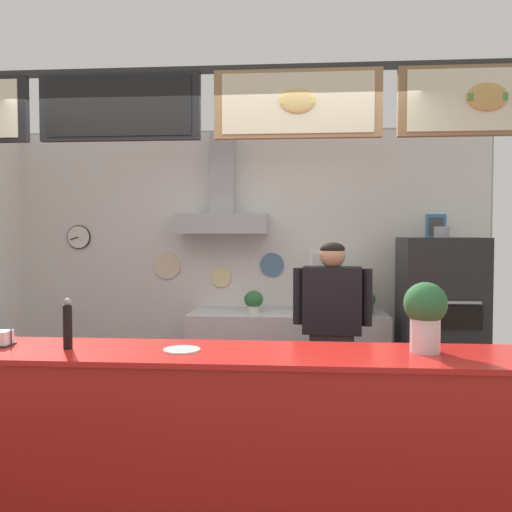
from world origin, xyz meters
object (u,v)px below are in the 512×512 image
at_px(pizza_oven, 440,326).
at_px(potted_oregano, 366,301).
at_px(potted_sage, 254,301).
at_px(basil_vase, 425,315).
at_px(napkin_holder, 1,339).
at_px(condiment_plate, 182,350).
at_px(pepper_grinder, 68,324).
at_px(espresso_machine, 336,291).
at_px(shop_worker, 332,338).

relative_size(pizza_oven, potted_oregano, 8.01).
bearing_deg(potted_sage, basil_vase, -62.94).
bearing_deg(potted_oregano, potted_sage, -176.68).
xyz_separation_m(potted_sage, napkin_holder, (-1.31, -2.27, 0.05)).
distance_m(potted_oregano, basil_vase, 2.32).
bearing_deg(basil_vase, condiment_plate, -176.56).
height_order(basil_vase, napkin_holder, basil_vase).
bearing_deg(potted_oregano, pizza_oven, -22.67).
relative_size(basil_vase, condiment_plate, 1.89).
bearing_deg(napkin_holder, potted_oregano, 44.12).
xyz_separation_m(pizza_oven, potted_sage, (-1.76, 0.21, 0.19)).
bearing_deg(pizza_oven, pepper_grinder, -141.11).
relative_size(pizza_oven, pepper_grinder, 5.93).
xyz_separation_m(pizza_oven, napkin_holder, (-3.06, -2.07, 0.23)).
height_order(pizza_oven, basil_vase, pizza_oven).
height_order(espresso_machine, napkin_holder, espresso_machine).
xyz_separation_m(potted_sage, condiment_plate, (-0.21, -2.33, 0.01)).
bearing_deg(napkin_holder, condiment_plate, -2.91).
relative_size(potted_oregano, basil_vase, 0.55).
relative_size(potted_oregano, pepper_grinder, 0.74).
relative_size(pizza_oven, basil_vase, 4.44).
relative_size(espresso_machine, condiment_plate, 2.65).
height_order(pizza_oven, potted_oregano, pizza_oven).
distance_m(pepper_grinder, napkin_holder, 0.45).
bearing_deg(pizza_oven, napkin_holder, -145.98).
distance_m(espresso_machine, pepper_grinder, 2.87).
bearing_deg(potted_sage, potted_oregano, 3.32).
relative_size(potted_sage, pepper_grinder, 0.74).
distance_m(basil_vase, napkin_holder, 2.46).
relative_size(pizza_oven, condiment_plate, 8.38).
bearing_deg(potted_oregano, pepper_grinder, -129.61).
distance_m(potted_sage, basil_vase, 2.53).
bearing_deg(napkin_holder, pepper_grinder, -7.08).
bearing_deg(potted_sage, pizza_oven, -6.74).
distance_m(pizza_oven, napkin_holder, 3.70).
bearing_deg(shop_worker, potted_oregano, -104.04).
relative_size(shop_worker, potted_sage, 7.44).
xyz_separation_m(pizza_oven, shop_worker, (-1.05, -0.88, 0.04)).
xyz_separation_m(shop_worker, potted_sage, (-0.70, 1.09, 0.15)).
height_order(potted_oregano, potted_sage, same).
xyz_separation_m(potted_oregano, napkin_holder, (-2.41, -2.34, 0.05)).
bearing_deg(pepper_grinder, espresso_machine, 54.23).
relative_size(shop_worker, pepper_grinder, 5.49).
bearing_deg(basil_vase, napkin_holder, -179.39).
xyz_separation_m(shop_worker, condiment_plate, (-0.92, -1.24, 0.16)).
distance_m(potted_oregano, pepper_grinder, 3.11).
xyz_separation_m(espresso_machine, basil_vase, (0.34, -2.25, 0.11)).
bearing_deg(potted_oregano, shop_worker, -109.22).
bearing_deg(pepper_grinder, condiment_plate, -0.17).
relative_size(shop_worker, espresso_machine, 2.93).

